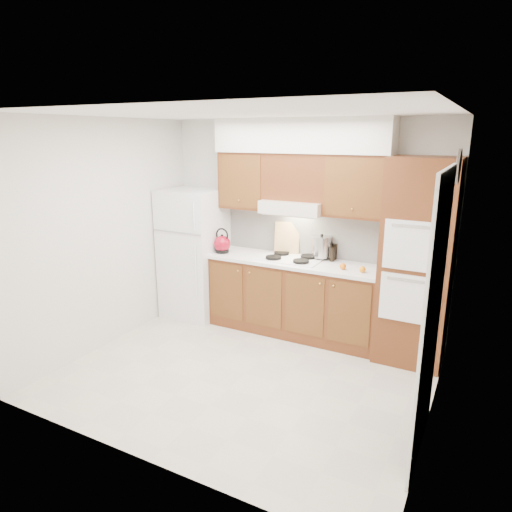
{
  "coord_description": "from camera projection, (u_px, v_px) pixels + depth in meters",
  "views": [
    {
      "loc": [
        2.09,
        -3.73,
        2.42
      ],
      "look_at": [
        -0.11,
        0.45,
        1.15
      ],
      "focal_mm": 32.0,
      "sensor_mm": 36.0,
      "label": 1
    }
  ],
  "objects": [
    {
      "name": "floor",
      "position": [
        245.0,
        373.0,
        4.76
      ],
      "size": [
        3.6,
        3.6,
        0.0
      ],
      "primitive_type": "plane",
      "color": "#BEB4A6",
      "rests_on": "ground"
    },
    {
      "name": "ceiling",
      "position": [
        243.0,
        113.0,
        4.08
      ],
      "size": [
        3.6,
        3.6,
        0.0
      ],
      "primitive_type": "plane",
      "color": "white",
      "rests_on": "wall_back"
    },
    {
      "name": "wall_back",
      "position": [
        303.0,
        226.0,
        5.7
      ],
      "size": [
        3.6,
        0.02,
        2.6
      ],
      "primitive_type": "cube",
      "color": "silver",
      "rests_on": "floor"
    },
    {
      "name": "wall_left",
      "position": [
        107.0,
        235.0,
        5.23
      ],
      "size": [
        0.02,
        3.0,
        2.6
      ],
      "primitive_type": "cube",
      "color": "silver",
      "rests_on": "floor"
    },
    {
      "name": "wall_right",
      "position": [
        443.0,
        280.0,
        3.61
      ],
      "size": [
        0.02,
        3.0,
        2.6
      ],
      "primitive_type": "cube",
      "color": "silver",
      "rests_on": "floor"
    },
    {
      "name": "fridge",
      "position": [
        195.0,
        253.0,
        6.14
      ],
      "size": [
        0.75,
        0.72,
        1.72
      ],
      "primitive_type": "cube",
      "color": "white",
      "rests_on": "floor"
    },
    {
      "name": "base_cabinets",
      "position": [
        294.0,
        298.0,
        5.65
      ],
      "size": [
        2.11,
        0.6,
        0.9
      ],
      "primitive_type": "cube",
      "color": "brown",
      "rests_on": "floor"
    },
    {
      "name": "countertop",
      "position": [
        294.0,
        262.0,
        5.52
      ],
      "size": [
        2.13,
        0.62,
        0.04
      ],
      "primitive_type": "cube",
      "color": "white",
      "rests_on": "base_cabinets"
    },
    {
      "name": "backsplash",
      "position": [
        304.0,
        233.0,
        5.7
      ],
      "size": [
        2.11,
        0.03,
        0.56
      ],
      "primitive_type": "cube",
      "color": "white",
      "rests_on": "countertop"
    },
    {
      "name": "oven_cabinet",
      "position": [
        417.0,
        262.0,
        4.83
      ],
      "size": [
        0.7,
        0.65,
        2.2
      ],
      "primitive_type": "cube",
      "color": "brown",
      "rests_on": "floor"
    },
    {
      "name": "upper_cab_left",
      "position": [
        246.0,
        180.0,
        5.74
      ],
      "size": [
        0.63,
        0.33,
        0.7
      ],
      "primitive_type": "cube",
      "color": "brown",
      "rests_on": "wall_back"
    },
    {
      "name": "upper_cab_right",
      "position": [
        358.0,
        186.0,
        5.1
      ],
      "size": [
        0.73,
        0.33,
        0.7
      ],
      "primitive_type": "cube",
      "color": "brown",
      "rests_on": "wall_back"
    },
    {
      "name": "range_hood",
      "position": [
        294.0,
        207.0,
        5.45
      ],
      "size": [
        0.75,
        0.45,
        0.15
      ],
      "primitive_type": "cube",
      "color": "silver",
      "rests_on": "wall_back"
    },
    {
      "name": "upper_cab_over_hood",
      "position": [
        297.0,
        177.0,
        5.41
      ],
      "size": [
        0.75,
        0.33,
        0.55
      ],
      "primitive_type": "cube",
      "color": "brown",
      "rests_on": "range_hood"
    },
    {
      "name": "soffit",
      "position": [
        301.0,
        135.0,
        5.25
      ],
      "size": [
        2.13,
        0.36,
        0.4
      ],
      "primitive_type": "cube",
      "color": "silver",
      "rests_on": "wall_back"
    },
    {
      "name": "cooktop",
      "position": [
        291.0,
        259.0,
        5.56
      ],
      "size": [
        0.74,
        0.5,
        0.01
      ],
      "primitive_type": "cube",
      "color": "white",
      "rests_on": "countertop"
    },
    {
      "name": "doorway",
      "position": [
        432.0,
        325.0,
        3.38
      ],
      "size": [
        0.02,
        0.9,
        2.1
      ],
      "primitive_type": "cube",
      "color": "black",
      "rests_on": "floor"
    },
    {
      "name": "wall_clock",
      "position": [
        459.0,
        167.0,
        3.87
      ],
      "size": [
        0.02,
        0.3,
        0.3
      ],
      "primitive_type": "cylinder",
      "rotation": [
        0.0,
        1.57,
        0.0
      ],
      "color": "#3F3833",
      "rests_on": "wall_right"
    },
    {
      "name": "kettle",
      "position": [
        222.0,
        244.0,
        5.83
      ],
      "size": [
        0.25,
        0.25,
        0.21
      ],
      "primitive_type": "sphere",
      "rotation": [
        0.0,
        0.0,
        -0.21
      ],
      "color": "maroon",
      "rests_on": "countertop"
    },
    {
      "name": "cutting_board",
      "position": [
        287.0,
        238.0,
        5.76
      ],
      "size": [
        0.33,
        0.19,
        0.41
      ],
      "primitive_type": "cube",
      "rotation": [
        -0.21,
        0.0,
        0.28
      ],
      "color": "tan",
      "rests_on": "countertop"
    },
    {
      "name": "stock_pot",
      "position": [
        321.0,
        247.0,
        5.53
      ],
      "size": [
        0.25,
        0.25,
        0.25
      ],
      "primitive_type": "cylinder",
      "rotation": [
        0.0,
        0.0,
        0.07
      ],
      "color": "#A9A9AD",
      "rests_on": "cooktop"
    },
    {
      "name": "condiment_a",
      "position": [
        333.0,
        252.0,
        5.53
      ],
      "size": [
        0.06,
        0.06,
        0.18
      ],
      "primitive_type": "cylinder",
      "rotation": [
        0.0,
        0.0,
        0.11
      ],
      "color": "black",
      "rests_on": "countertop"
    },
    {
      "name": "condiment_b",
      "position": [
        334.0,
        252.0,
        5.53
      ],
      "size": [
        0.07,
        0.07,
        0.19
      ],
      "primitive_type": "cylinder",
      "rotation": [
        0.0,
        0.0,
        0.18
      ],
      "color": "black",
      "rests_on": "countertop"
    },
    {
      "name": "condiment_c",
      "position": [
        332.0,
        254.0,
        5.44
      ],
      "size": [
        0.08,
        0.08,
        0.17
      ],
      "primitive_type": "cylinder",
      "rotation": [
        0.0,
        0.0,
        0.35
      ],
      "color": "black",
      "rests_on": "countertop"
    },
    {
      "name": "orange_near",
      "position": [
        362.0,
        269.0,
        5.01
      ],
      "size": [
        0.08,
        0.08,
        0.07
      ],
      "primitive_type": "sphere",
      "rotation": [
        0.0,
        0.0,
        0.07
      ],
      "color": "orange",
      "rests_on": "countertop"
    },
    {
      "name": "orange_far",
      "position": [
        343.0,
        266.0,
        5.12
      ],
      "size": [
        0.09,
        0.09,
        0.07
      ],
      "primitive_type": "sphere",
      "rotation": [
        0.0,
        0.0,
        -0.39
      ],
      "color": "orange",
      "rests_on": "countertop"
    }
  ]
}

